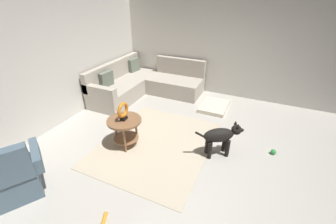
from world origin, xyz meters
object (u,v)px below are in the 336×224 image
Objects in this scene: sectional_couch at (144,84)px; torus_sculpture at (123,111)px; dog_bed_mat at (214,106)px; armchair at (11,178)px; side_table at (125,126)px; dog at (221,136)px; dog_toy_ball at (273,152)px; dog_toy_rope at (104,220)px.

sectional_couch is 2.28m from torus_sculpture.
torus_sculpture is 2.44m from dog_bed_mat.
armchair is 1.74m from side_table.
sectional_couch is at bearing -158.44° from dog.
dog_bed_mat is (2.07, -1.11, -0.37)m from side_table.
sectional_couch is 2.26× the size of armchair.
side_table is 0.75× the size of dog_bed_mat.
side_table is at bearing -109.04° from dog.
armchair is 10.73× the size of dog_toy_ball.
dog reaches higher than dog_toy_rope.
sectional_couch is 3.09× the size of dog.
armchair is at bearing 154.93° from side_table.
dog is 3.65× the size of dog_toy_rope.
torus_sculpture is at bearing 23.58° from dog_toy_rope.
dog_toy_ball is at bearing -71.19° from torus_sculpture.
dog_toy_rope is at bearing -157.45° from sectional_couch.
torus_sculpture is at bearing 108.81° from dog_toy_ball.
dog_toy_ball is at bearing 79.96° from dog.
torus_sculpture reaches higher than dog_toy_ball.
side_table is 6.47× the size of dog_toy_ball.
sectional_couch is 3.78m from dog_toy_rope.
armchair reaches higher than side_table.
torus_sculpture is 0.41× the size of dog_bed_mat.
side_table reaches higher than dog_toy_ball.
dog_toy_ball is at bearing -39.55° from dog_toy_rope.
dog_bed_mat is (-0.01, -1.94, -0.24)m from sectional_couch.
dog is 2.13m from dog_toy_rope.
torus_sculpture is 1.68m from dog_toy_rope.
dog_bed_mat is 1.10× the size of dog.
armchair reaches higher than dog_toy_ball.
armchair is at bearing 153.18° from dog_bed_mat.
armchair reaches higher than dog_bed_mat.
torus_sculpture reaches higher than side_table.
side_table is 0.82× the size of dog.
armchair is 4.02m from dog_toy_ball.
sectional_couch is at bearing 21.84° from torus_sculpture.
dog_bed_mat is 4.02× the size of dog_toy_rope.
side_table is at bearing 6.51° from armchair.
torus_sculpture is 1.70m from dog.
dog_toy_ball is 2.91m from dog_toy_rope.
dog_toy_rope is (-3.48, 0.50, -0.02)m from dog_bed_mat.
dog is (0.45, -1.60, -0.04)m from side_table.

